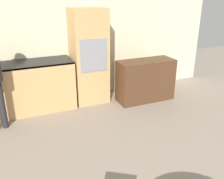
{
  "coord_description": "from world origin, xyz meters",
  "views": [
    {
      "loc": [
        -0.98,
        0.73,
        2.09
      ],
      "look_at": [
        0.01,
        3.06,
        1.07
      ],
      "focal_mm": 40.0,
      "sensor_mm": 36.0,
      "label": 1
    }
  ],
  "objects": [
    {
      "name": "kitchen_counter",
      "position": [
        -1.19,
        5.17,
        0.47
      ],
      "size": [
        2.55,
        0.6,
        0.9
      ],
      "color": "tan",
      "rests_on": "ground_plane"
    },
    {
      "name": "oven_unit",
      "position": [
        0.44,
        5.18,
        0.9
      ],
      "size": [
        0.64,
        0.59,
        1.79
      ],
      "color": "tan",
      "rests_on": "ground_plane"
    },
    {
      "name": "sideboard",
      "position": [
        1.46,
        4.76,
        0.41
      ],
      "size": [
        1.13,
        0.45,
        0.82
      ],
      "color": "#51331E",
      "rests_on": "ground_plane"
    },
    {
      "name": "wall_back",
      "position": [
        0.0,
        5.52,
        1.3
      ],
      "size": [
        6.64,
        0.05,
        2.6
      ],
      "color": "beige",
      "rests_on": "ground_plane"
    }
  ]
}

